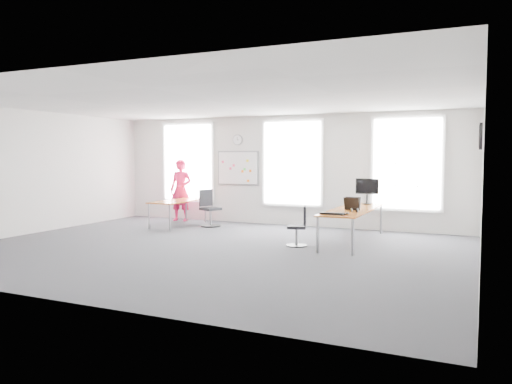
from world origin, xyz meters
The scene contains 24 objects.
floor centered at (0.00, 0.00, 0.00)m, with size 10.00×10.00×0.00m, color #2D2C32.
ceiling centered at (0.00, 0.00, 3.00)m, with size 10.00×10.00×0.00m, color silver.
wall_back centered at (0.00, 4.00, 1.50)m, with size 10.00×10.00×0.00m, color silver.
wall_front centered at (0.00, -4.00, 1.50)m, with size 10.00×10.00×0.00m, color silver.
wall_left centered at (-5.00, 0.00, 1.50)m, with size 10.00×10.00×0.00m, color silver.
wall_right centered at (5.00, 0.00, 1.50)m, with size 10.00×10.00×0.00m, color silver.
window_left centered at (-3.00, 3.97, 1.70)m, with size 1.60×0.06×2.20m, color silver.
window_mid centered at (0.30, 3.97, 1.70)m, with size 1.60×0.06×2.20m, color silver.
window_right centered at (3.30, 3.97, 1.70)m, with size 1.60×0.06×2.20m, color silver.
desk_right centered at (2.45, 1.98, 0.69)m, with size 0.81×3.04×0.74m.
desk_left centered at (-2.49, 2.65, 0.64)m, with size 0.76×1.90×0.69m.
chair_right centered at (1.53, 1.05, 0.37)m, with size 0.48×0.47×0.85m.
chair_left centered at (-1.68, 2.90, 0.43)m, with size 0.59×0.59×0.99m.
person centered at (-3.00, 3.55, 0.90)m, with size 0.65×0.43×1.80m, color #EE1952.
whiteboard centered at (-1.35, 3.97, 1.55)m, with size 1.20×0.03×0.90m, color white.
wall_clock centered at (-1.35, 3.97, 2.35)m, with size 0.30×0.30×0.04m, color gray.
tv centered at (4.95, 3.00, 2.30)m, with size 0.06×0.90×0.55m, color black.
keyboard centered at (2.33, 0.76, 0.75)m, with size 0.49×0.17×0.02m, color black.
mouse centered at (2.60, 0.87, 0.76)m, with size 0.07×0.11×0.04m, color black.
lens_cap centered at (2.56, 1.08, 0.74)m, with size 0.06×0.06×0.01m, color black.
headphones centered at (2.63, 1.33, 0.78)m, with size 0.16×0.08×0.09m.
laptop_sleeve centered at (2.50, 1.70, 0.88)m, with size 0.35×0.22×0.28m.
paper_stack centered at (2.38, 2.16, 0.79)m, with size 0.29×0.22×0.10m, color beige.
monitor centered at (2.50, 3.17, 1.11)m, with size 0.55×0.22×0.61m.
Camera 1 is at (4.99, -8.75, 1.88)m, focal length 35.00 mm.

